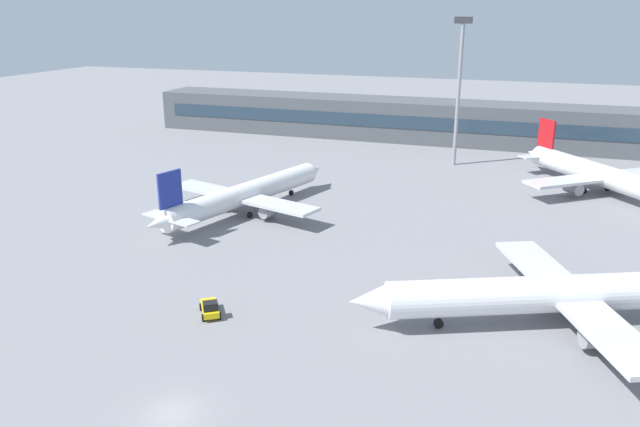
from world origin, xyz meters
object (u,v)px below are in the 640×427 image
(airplane_near, at_px, (559,294))
(floodlight_tower_west, at_px, (459,82))
(baggage_tug_yellow, at_px, (210,308))
(airplane_mid, at_px, (247,194))
(airplane_far, at_px, (608,177))

(airplane_near, bearing_deg, floodlight_tower_west, 106.29)
(baggage_tug_yellow, bearing_deg, airplane_mid, 109.22)
(airplane_mid, bearing_deg, floodlight_tower_west, 57.93)
(airplane_mid, distance_m, floodlight_tower_west, 48.63)
(airplane_far, height_order, floodlight_tower_west, floodlight_tower_west)
(airplane_far, distance_m, floodlight_tower_west, 31.71)
(airplane_mid, distance_m, baggage_tug_yellow, 32.99)
(floodlight_tower_west, bearing_deg, baggage_tug_yellow, -101.22)
(airplane_near, xyz_separation_m, airplane_mid, (-42.81, 21.56, -0.25))
(baggage_tug_yellow, xyz_separation_m, floodlight_tower_west, (14.06, 70.84, 14.88))
(airplane_mid, xyz_separation_m, airplane_far, (50.83, 26.59, 0.22))
(airplane_far, xyz_separation_m, floodlight_tower_west, (-25.93, 13.14, 12.68))
(airplane_near, distance_m, baggage_tug_yellow, 33.44)
(airplane_mid, bearing_deg, airplane_near, -26.73)
(airplane_near, height_order, floodlight_tower_west, floodlight_tower_west)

